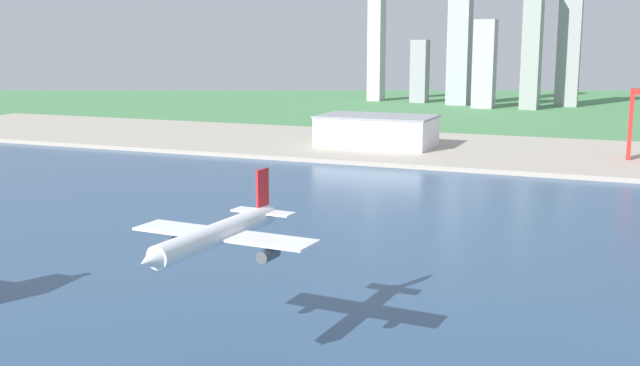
% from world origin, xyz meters
% --- Properties ---
extents(ground_plane, '(2400.00, 2400.00, 0.00)m').
position_xyz_m(ground_plane, '(0.00, 300.00, 0.00)').
color(ground_plane, '#49834F').
extents(water_bay, '(840.00, 360.00, 0.15)m').
position_xyz_m(water_bay, '(0.00, 240.00, 0.07)').
color(water_bay, '#2D4C70').
rests_on(water_bay, ground).
extents(industrial_pier, '(840.00, 140.00, 2.50)m').
position_xyz_m(industrial_pier, '(0.00, 490.00, 1.25)').
color(industrial_pier, '#A89E90').
rests_on(industrial_pier, ground).
extents(airplane_landing, '(39.15, 43.30, 14.54)m').
position_xyz_m(airplane_landing, '(-0.89, 175.78, 26.66)').
color(airplane_landing, white).
extents(warehouse_main, '(67.09, 40.03, 18.16)m').
position_xyz_m(warehouse_main, '(-67.67, 478.93, 11.60)').
color(warehouse_main, white).
rests_on(warehouse_main, industrial_pier).
extents(distant_skyline, '(215.23, 68.65, 157.29)m').
position_xyz_m(distant_skyline, '(-76.14, 823.50, 61.84)').
color(distant_skyline, '#B1B1B2').
rests_on(distant_skyline, ground).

